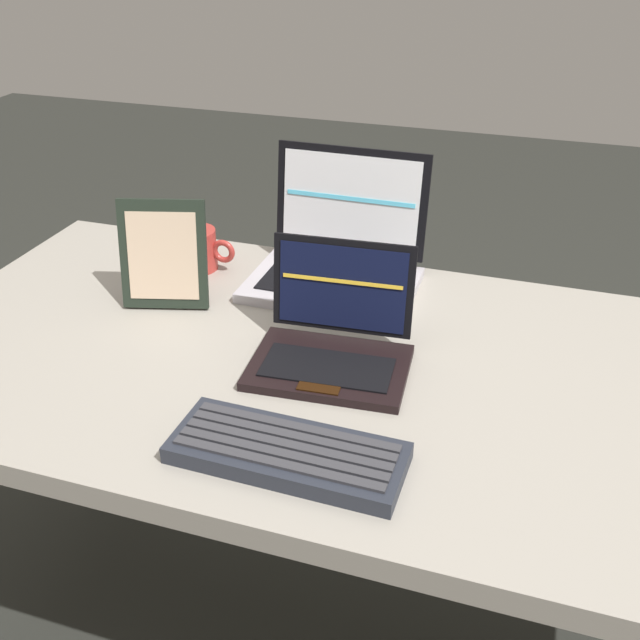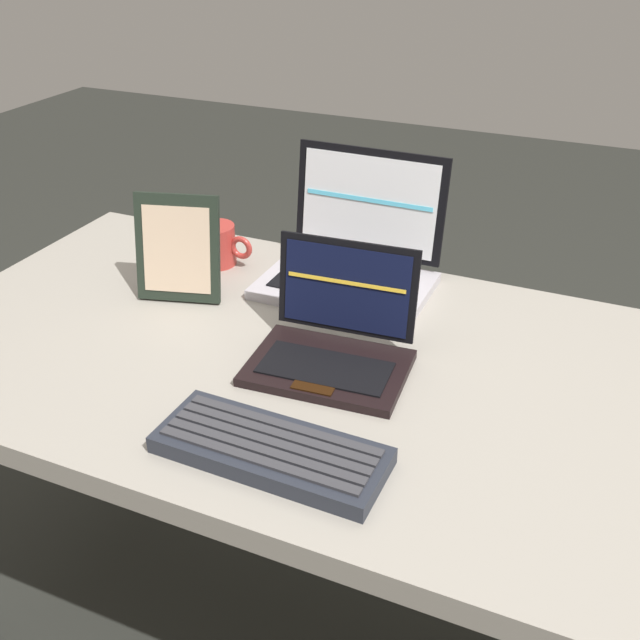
# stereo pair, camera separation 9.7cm
# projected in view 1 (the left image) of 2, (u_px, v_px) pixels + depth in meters

# --- Properties ---
(desk) EXTENTS (1.65, 0.76, 0.73)m
(desk) POSITION_uv_depth(u_px,v_px,m) (379.00, 409.00, 1.22)
(desk) COLOR #9F998D
(desk) RESTS_ON ground
(laptop_front) EXTENTS (0.26, 0.21, 0.18)m
(laptop_front) POSITION_uv_depth(u_px,v_px,m) (333.00, 343.00, 1.17)
(laptop_front) COLOR black
(laptop_front) RESTS_ON desk
(laptop_rear) EXTENTS (0.32, 0.25, 0.24)m
(laptop_rear) POSITION_uv_depth(u_px,v_px,m) (338.00, 259.00, 1.41)
(laptop_rear) COLOR #B8B2BA
(laptop_rear) RESTS_ON desk
(external_keyboard) EXTENTS (0.32, 0.13, 0.03)m
(external_keyboard) POSITION_uv_depth(u_px,v_px,m) (288.00, 452.00, 0.98)
(external_keyboard) COLOR #252933
(external_keyboard) RESTS_ON desk
(photo_frame) EXTENTS (0.16, 0.09, 0.20)m
(photo_frame) POSITION_uv_depth(u_px,v_px,m) (163.00, 255.00, 1.31)
(photo_frame) COLOR black
(photo_frame) RESTS_ON desk
(coffee_mug) EXTENTS (0.13, 0.08, 0.08)m
(coffee_mug) POSITION_uv_depth(u_px,v_px,m) (197.00, 249.00, 1.47)
(coffee_mug) COLOR #B4352E
(coffee_mug) RESTS_ON desk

